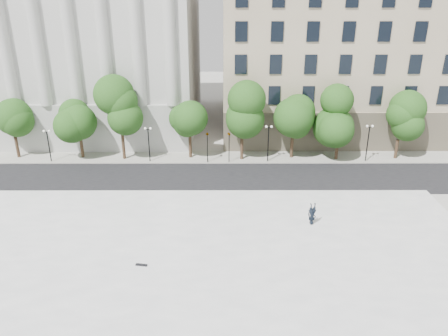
{
  "coord_description": "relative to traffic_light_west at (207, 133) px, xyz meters",
  "views": [
    {
      "loc": [
        1.97,
        -24.68,
        19.12
      ],
      "look_at": [
        2.04,
        10.0,
        4.52
      ],
      "focal_mm": 35.0,
      "sensor_mm": 36.0,
      "label": 1
    }
  ],
  "objects": [
    {
      "name": "street",
      "position": [
        -0.17,
        -4.3,
        -3.63
      ],
      "size": [
        60.0,
        8.0,
        0.02
      ],
      "primitive_type": "cube",
      "color": "black",
      "rests_on": "ground"
    },
    {
      "name": "building_east",
      "position": [
        19.83,
        16.61,
        7.51
      ],
      "size": [
        36.0,
        26.15,
        23.0
      ],
      "color": "#BCAA8F",
      "rests_on": "ground"
    },
    {
      "name": "lamp_posts",
      "position": [
        0.5,
        0.3,
        -0.68
      ],
      "size": [
        37.58,
        0.28,
        4.49
      ],
      "color": "black",
      "rests_on": "ground"
    },
    {
      "name": "skateboard",
      "position": [
        -4.1,
        -20.72,
        -3.14
      ],
      "size": [
        0.87,
        0.35,
        0.09
      ],
      "primitive_type": "cube",
      "rotation": [
        0.0,
        0.0,
        -0.16
      ],
      "color": "black",
      "rests_on": "plaza"
    },
    {
      "name": "building_west",
      "position": [
        -17.17,
        16.27,
        9.25
      ],
      "size": [
        31.5,
        27.65,
        25.6
      ],
      "color": "#B6B6B1",
      "rests_on": "ground"
    },
    {
      "name": "far_sidewalk",
      "position": [
        -0.17,
        1.7,
        -3.58
      ],
      "size": [
        60.0,
        4.0,
        0.12
      ],
      "primitive_type": "cube",
      "color": "#B3B1A5",
      "rests_on": "ground"
    },
    {
      "name": "plaza",
      "position": [
        -0.17,
        -19.3,
        -3.41
      ],
      "size": [
        44.0,
        22.0,
        0.45
      ],
      "primitive_type": "cube",
      "color": "white",
      "rests_on": "ground"
    },
    {
      "name": "person_lying",
      "position": [
        9.26,
        -14.86,
        -2.92
      ],
      "size": [
        0.96,
        2.03,
        0.53
      ],
      "primitive_type": "imported",
      "rotation": [
        -1.54,
        0.0,
        0.13
      ],
      "color": "black",
      "rests_on": "plaza"
    },
    {
      "name": "street_trees",
      "position": [
        -0.44,
        1.37,
        1.57
      ],
      "size": [
        48.97,
        4.81,
        7.83
      ],
      "color": "#382619",
      "rests_on": "ground"
    },
    {
      "name": "traffic_light_west",
      "position": [
        0.0,
        0.0,
        0.0
      ],
      "size": [
        0.36,
        1.61,
        4.15
      ],
      "color": "black",
      "rests_on": "ground"
    },
    {
      "name": "traffic_light_east",
      "position": [
        2.48,
        0.0,
        -0.04
      ],
      "size": [
        0.9,
        1.54,
        4.12
      ],
      "color": "black",
      "rests_on": "ground"
    },
    {
      "name": "ground",
      "position": [
        -0.17,
        -22.3,
        -3.64
      ],
      "size": [
        160.0,
        160.0,
        0.0
      ],
      "primitive_type": "plane",
      "color": "beige",
      "rests_on": "ground"
    }
  ]
}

